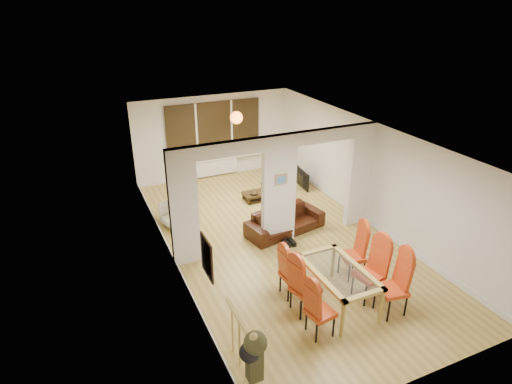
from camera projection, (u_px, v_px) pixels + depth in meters
floor at (278, 240)px, 10.17m from camera, size 5.00×9.00×0.01m
room_walls at (279, 190)px, 9.63m from camera, size 5.00×9.00×2.60m
divider_wall at (279, 190)px, 9.63m from camera, size 5.00×0.18×2.60m
bay_window_blinds at (214, 131)px, 13.23m from camera, size 3.00×0.08×1.80m
radiator at (216, 167)px, 13.70m from camera, size 1.40×0.08×0.50m
pendant_light at (236, 118)px, 12.13m from camera, size 0.36×0.36×0.36m
stair_newel at (241, 340)px, 6.44m from camera, size 0.40×1.20×1.10m
wall_poster at (207, 258)px, 6.59m from camera, size 0.04×0.52×0.67m
pillar_photo at (281, 179)px, 9.42m from camera, size 0.30×0.03×0.25m
dining_table at (337, 287)px, 7.90m from camera, size 0.90×1.60×0.75m
dining_chair_la at (321, 309)px, 7.14m from camera, size 0.47×0.47×1.03m
dining_chair_lb at (306, 285)px, 7.64m from camera, size 0.54×0.54×1.13m
dining_chair_lc at (293, 272)px, 8.10m from camera, size 0.43×0.43×1.04m
dining_chair_ra at (393, 286)px, 7.60m from camera, size 0.54×0.54×1.17m
dining_chair_rb at (369, 271)px, 7.99m from camera, size 0.55×0.55×1.18m
dining_chair_rc at (353, 253)px, 8.64m from camera, size 0.53×0.53×1.11m
sofa at (285, 221)px, 10.43m from camera, size 2.09×1.14×0.58m
armchair at (178, 214)px, 10.71m from camera, size 0.85×0.87×0.63m
person at (178, 187)px, 10.79m from camera, size 0.77×0.64×1.80m
television at (299, 179)px, 12.92m from camera, size 0.96×0.23×0.55m
coffee_table at (261, 195)px, 12.18m from camera, size 1.03×0.55×0.23m
bottle at (262, 186)px, 12.17m from camera, size 0.07×0.07×0.29m
bowl at (254, 194)px, 11.96m from camera, size 0.22×0.22×0.05m
shoes at (289, 243)px, 9.94m from camera, size 0.26×0.28×0.11m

